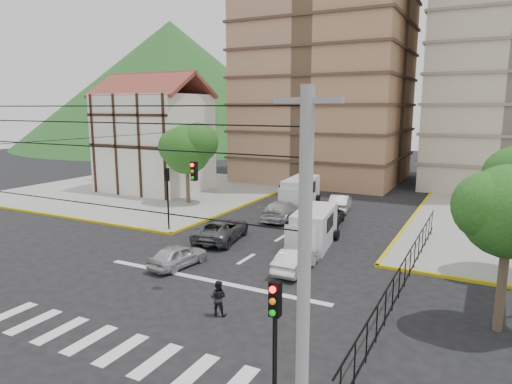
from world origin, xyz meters
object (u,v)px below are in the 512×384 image
Objects in this scene: van_right_lane at (313,229)px; van_left_lane at (300,192)px; traffic_light_nw at (168,188)px; traffic_light_se at (275,336)px; pedestrian_crosswalk at (218,298)px; car_white_front_right at (296,260)px; car_silver_front_left at (178,256)px.

van_right_lane is 12.15m from van_left_lane.
van_left_lane is at bearing 67.84° from traffic_light_nw.
traffic_light_se reaches higher than pedestrian_crosswalk.
pedestrian_crosswalk is (5.21, -22.08, -0.43)m from van_left_lane.
car_white_front_right is (11.14, -3.31, -2.47)m from traffic_light_nw.
van_left_lane is 22.69m from pedestrian_crosswalk.
traffic_light_se is 0.81× the size of van_right_lane.
car_silver_front_left is (-10.53, 9.95, -2.48)m from traffic_light_se.
traffic_light_nw is at bearing 179.88° from van_right_lane.
traffic_light_se is 14.70m from car_silver_front_left.
van_right_lane is 11.17m from pedestrian_crosswalk.
van_left_lane is (5.02, 12.33, -1.91)m from traffic_light_nw.
pedestrian_crosswalk is (5.17, -4.10, 0.14)m from car_silver_front_left.
van_left_lane is 16.81m from car_white_front_right.
car_silver_front_left is at bearing -48.11° from traffic_light_nw.
traffic_light_se is at bearing -80.72° from van_right_lane.
pedestrian_crosswalk is (-0.91, -6.44, 0.13)m from car_white_front_right.
traffic_light_nw is 2.85× the size of pedestrian_crosswalk.
traffic_light_nw is 11.88m from car_white_front_right.
car_white_front_right is at bearing -74.02° from van_left_lane.
traffic_light_se is 22.06m from traffic_light_nw.
car_white_front_right is (6.12, -15.65, -0.55)m from van_left_lane.
van_left_lane is at bearing 108.08° from van_right_lane.
traffic_light_nw is 1.12× the size of car_white_front_right.
car_white_front_right reaches higher than car_silver_front_left.
traffic_light_se and traffic_light_nw have the same top height.
car_white_front_right is at bearing -16.55° from traffic_light_nw.
van_left_lane reaches higher than car_silver_front_left.
traffic_light_se reaches higher than van_right_lane.
car_white_front_right is (-4.46, 12.29, -2.47)m from traffic_light_se.
car_white_front_right is at bearing -88.28° from van_right_lane.
pedestrian_crosswalk is (-0.11, -11.16, -0.37)m from van_right_lane.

